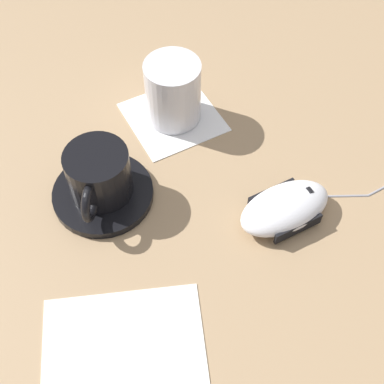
{
  "coord_description": "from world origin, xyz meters",
  "views": [
    {
      "loc": [
        -0.19,
        -0.31,
        0.55
      ],
      "look_at": [
        0.03,
        -0.02,
        0.03
      ],
      "focal_mm": 50.0,
      "sensor_mm": 36.0,
      "label": 1
    }
  ],
  "objects": [
    {
      "name": "napkin_spare",
      "position": [
        -0.15,
        -0.13,
        0.0
      ],
      "size": [
        0.23,
        0.23,
        0.0
      ],
      "primitive_type": "cube",
      "rotation": [
        0.0,
        0.0,
        -0.53
      ],
      "color": "silver",
      "rests_on": "ground"
    },
    {
      "name": "drinking_glass",
      "position": [
        0.1,
        0.12,
        0.05
      ],
      "size": [
        0.07,
        0.07,
        0.09
      ],
      "primitive_type": "cylinder",
      "color": "silver",
      "rests_on": "napkin_under_glass"
    },
    {
      "name": "ground_plane",
      "position": [
        0.0,
        0.0,
        0.0
      ],
      "size": [
        3.0,
        3.0,
        0.0
      ],
      "primitive_type": "plane",
      "color": "#9E7F5B"
    },
    {
      "name": "saucer",
      "position": [
        -0.05,
        0.06,
        0.01
      ],
      "size": [
        0.12,
        0.12,
        0.01
      ],
      "primitive_type": "cylinder",
      "color": "black",
      "rests_on": "ground"
    },
    {
      "name": "napkin_under_glass",
      "position": [
        0.1,
        0.12,
        0.0
      ],
      "size": [
        0.14,
        0.14,
        0.0
      ],
      "primitive_type": "cube",
      "rotation": [
        0.0,
        0.0,
        -0.16
      ],
      "color": "white",
      "rests_on": "ground"
    },
    {
      "name": "computer_mouse",
      "position": [
        0.11,
        -0.09,
        0.02
      ],
      "size": [
        0.13,
        0.08,
        0.04
      ],
      "color": "silver",
      "rests_on": "ground"
    },
    {
      "name": "coffee_cup",
      "position": [
        -0.05,
        0.06,
        0.04
      ],
      "size": [
        0.09,
        0.09,
        0.06
      ],
      "color": "black",
      "rests_on": "saucer"
    }
  ]
}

